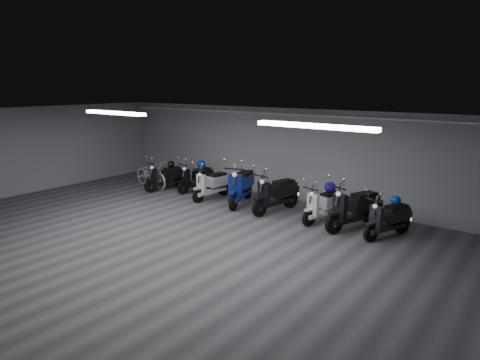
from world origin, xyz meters
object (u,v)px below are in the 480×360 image
Objects in this scene: scooter_0 at (165,173)px; scooter_5 at (276,188)px; scooter_9 at (388,213)px; helmet_0 at (201,164)px; helmet_2 at (171,164)px; scooter_2 at (211,180)px; helmet_1 at (396,201)px; scooter_1 at (196,174)px; helmet_3 at (330,187)px; scooter_4 at (241,180)px; scooter_6 at (324,200)px; bicycle at (151,171)px; scooter_8 at (355,201)px.

scooter_5 is at bearing 18.37° from scooter_0.
scooter_9 is 6.48m from helmet_0.
helmet_2 is (-7.37, 0.10, 0.27)m from scooter_9.
helmet_2 is at bearing 90.00° from scooter_0.
helmet_1 is at bearing 6.46° from scooter_2.
scooter_1 is 5.55× the size of helmet_3.
scooter_4 is at bearing 1.30° from scooter_1.
scooter_6 reaches higher than helmet_3.
scooter_0 is 7.12× the size of helmet_1.
scooter_5 is 1.05× the size of bicycle.
scooter_1 reaches higher than helmet_2.
scooter_2 is 5.45m from scooter_9.
bicycle is at bearing -175.85° from helmet_3.
scooter_4 is 3.54m from scooter_8.
scooter_9 is (7.43, 0.12, -0.00)m from scooter_0.
scooter_1 is 6.98× the size of helmet_2.
helmet_1 is 0.98× the size of helmet_2.
scooter_8 reaches higher than helmet_2.
helmet_1 is (0.92, 0.17, 0.15)m from scooter_8.
scooter_6 is at bearing 0.05° from helmet_2.
scooter_9 is at bearing -11.04° from helmet_3.
scooter_8 is (2.29, -0.03, 0.02)m from scooter_5.
scooter_1 is at bearing 162.59° from scooter_2.
scooter_8 is 6.53m from helmet_2.
scooter_0 reaches higher than helmet_3.
bicycle is at bearing -161.86° from helmet_2.
scooter_0 is 1.00× the size of scooter_1.
scooter_2 is 0.88× the size of scooter_8.
scooter_2 reaches higher than helmet_1.
helmet_0 is at bearing 151.79° from scooter_2.
scooter_4 is at bearing -159.87° from scooter_9.
helmet_0 is at bearing 29.57° from helmet_2.
helmet_0 is at bearing -164.07° from scooter_9.
scooter_6 is 1.00× the size of scooter_9.
scooter_4 is (2.11, -0.30, 0.13)m from scooter_1.
helmet_3 is at bearing 20.19° from scooter_0.
scooter_9 reaches higher than bicycle.
scooter_8 reaches higher than scooter_2.
scooter_1 is 5.71× the size of helmet_0.
scooter_8 is 0.86m from helmet_3.
scooter_8 is 7.29m from bicycle.
scooter_0 reaches higher than helmet_1.
helmet_2 reaches higher than helmet_1.
scooter_5 is at bearing -159.82° from scooter_9.
scooter_4 is 4.46m from helmet_1.
bicycle is (-3.75, -0.25, -0.17)m from scooter_4.
scooter_1 is 6.57m from helmet_1.
scooter_2 is at bearing -78.56° from bicycle.
scooter_8 is 1.08× the size of bicycle.
scooter_6 is 6.91× the size of helmet_2.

